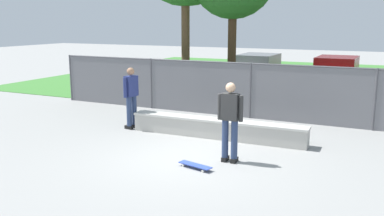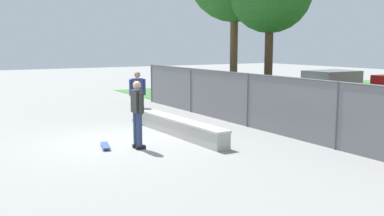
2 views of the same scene
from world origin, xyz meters
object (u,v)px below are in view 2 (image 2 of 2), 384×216
skateboard (105,145)px  car_silver (329,90)px  skateboarder (137,112)px  bystander (138,94)px  concrete_ledge (176,126)px

skateboard → car_silver: 11.06m
skateboarder → bystander: 4.05m
skateboarder → car_silver: 10.42m
concrete_ledge → skateboarder: 2.16m
skateboarder → skateboard: skateboarder is taller
skateboarder → concrete_ledge: bearing=120.6°
skateboarder → skateboard: (-0.52, -0.74, -0.94)m
concrete_ledge → car_silver: size_ratio=1.18×
car_silver → skateboard: bearing=-80.0°
skateboard → bystander: bystander is taller
skateboard → bystander: (-3.19, 2.37, 0.94)m
car_silver → bystander: bystander is taller
concrete_ledge → skateboarder: (1.03, -1.75, 0.74)m
concrete_ledge → skateboard: bearing=-78.2°
concrete_ledge → car_silver: (-1.40, 8.38, 0.57)m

